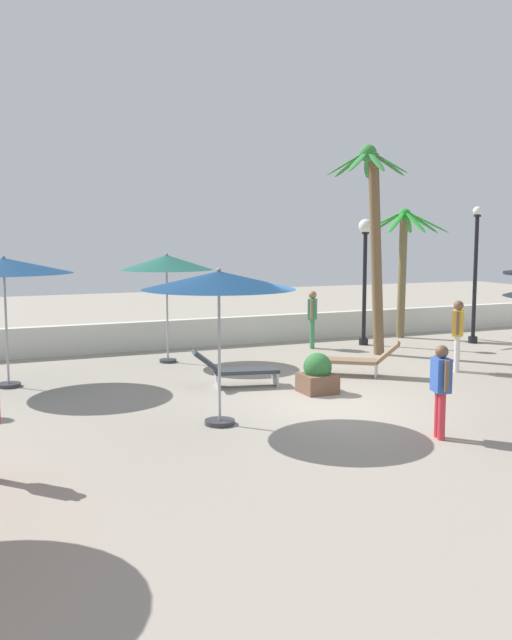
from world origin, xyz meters
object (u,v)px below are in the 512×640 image
Objects in this scene: patio_umbrella_0 at (4,267)px; palm_tree_1 at (374,227)px; palm_tree_0 at (403,252)px; lamp_post_2 at (365,261)px; patio_umbrella_3 at (167,263)px; guest_0 at (458,328)px; guest_1 at (441,383)px; lounge_chair_0 at (235,369)px; lounge_chair_1 at (359,360)px; lamp_post_0 at (475,272)px; patio_umbrella_4 at (219,282)px; planter at (317,375)px; guest_2 at (312,314)px.

patio_umbrella_0 is 9.57m from palm_tree_1.
lamp_post_2 is at bearing -156.78° from palm_tree_0.
palm_tree_1 is at bearing -137.88° from palm_tree_0.
patio_umbrella_3 reaches higher than guest_0.
guest_1 is at bearing -114.89° from palm_tree_1.
lounge_chair_1 reaches higher than lounge_chair_0.
lounge_chair_1 is (-5.89, -2.94, -1.78)m from lamp_post_0.
patio_umbrella_4 is 3.24× the size of planter.
lamp_post_0 is 5.23m from guest_2.
patio_umbrella_4 is 9.78m from lamp_post_2.
lounge_chair_0 is at bearing -23.69° from patio_umbrella_0.
lamp_post_0 is (10.40, 5.63, -0.34)m from patio_umbrella_4.
lamp_post_0 is at bearing 3.81° from patio_umbrella_0.
planter is (-1.75, -1.17, -0.01)m from lounge_chair_1.
lamp_post_0 reaches higher than guest_2.
palm_tree_1 reaches higher than guest_2.
guest_0 is (0.61, -2.84, -2.45)m from palm_tree_1.
lamp_post_2 reaches higher than lounge_chair_0.
palm_tree_1 reaches higher than patio_umbrella_0.
palm_tree_0 is at bearing 12.80° from patio_umbrella_0.
lounge_chair_0 is (-9.01, -2.90, -1.78)m from lamp_post_0.
patio_umbrella_3 is 5.50m from planter.
lamp_post_2 is at bearing 162.29° from lamp_post_0.
lamp_post_2 is at bearing 65.01° from guest_1.
patio_umbrella_3 reaches higher than guest_2.
guest_1 is at bearing -114.99° from lamp_post_2.
lounge_chair_0 is at bearing -155.12° from palm_tree_1.
guest_2 is at bearing 51.11° from patio_umbrella_4.
palm_tree_1 is at bearing -115.43° from lamp_post_2.
guest_2 is at bearing 178.53° from lamp_post_2.
lamp_post_2 is 2.04× the size of lounge_chair_1.
planter is (1.37, -1.21, -0.01)m from lounge_chair_0.
guest_1 is 0.92× the size of guest_2.
guest_2 is (-4.99, 1.09, -1.15)m from lamp_post_0.
palm_tree_1 is 3.15m from guest_2.
lamp_post_2 reaches higher than patio_umbrella_0.
patio_umbrella_3 is 4.80m from guest_2.
guest_1 is (2.99, -2.24, -1.58)m from patio_umbrella_4.
planter is at bearing -28.45° from patio_umbrella_0.
patio_umbrella_4 is at bearing -141.64° from palm_tree_1.
patio_umbrella_4 is at bearing 143.14° from guest_1.
palm_tree_0 is at bearing 68.21° from guest_0.
guest_1 is at bearing -107.19° from lounge_chair_1.
planter reaches higher than lounge_chair_0.
planter is (5.92, -3.21, -2.24)m from patio_umbrella_0.
lounge_chair_0 is at bearing 107.77° from guest_1.
lounge_chair_1 is 1.09× the size of guest_2.
lounge_chair_1 is at bearing -133.54° from palm_tree_0.
guest_0 is (6.08, -4.01, -1.52)m from patio_umbrella_3.
guest_1 is (6.14, -6.97, -1.70)m from patio_umbrella_0.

